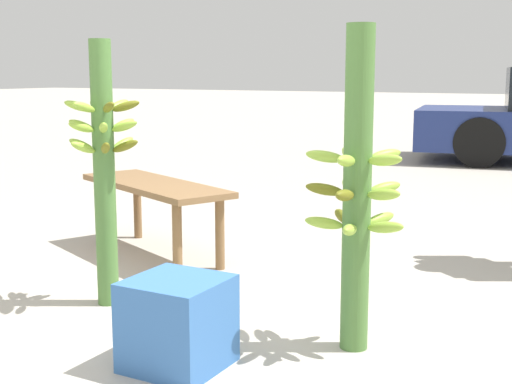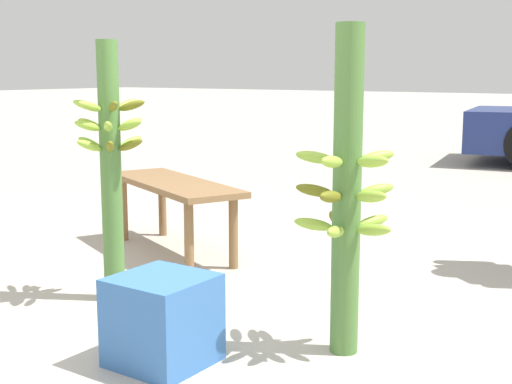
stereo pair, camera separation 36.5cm
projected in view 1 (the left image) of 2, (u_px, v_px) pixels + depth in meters
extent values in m
plane|color=#B2AA9E|center=(168.00, 353.00, 3.22)|extent=(80.00, 80.00, 0.00)
cylinder|color=#4C7A38|center=(104.00, 175.00, 3.79)|extent=(0.11, 0.11, 1.42)
ellipsoid|color=#656718|center=(126.00, 106.00, 3.72)|extent=(0.16, 0.11, 0.08)
ellipsoid|color=#93BC3D|center=(119.00, 105.00, 3.83)|extent=(0.05, 0.16, 0.08)
ellipsoid|color=#93BC3D|center=(95.00, 105.00, 3.84)|extent=(0.16, 0.12, 0.08)
ellipsoid|color=#93BC3D|center=(78.00, 106.00, 3.73)|extent=(0.16, 0.11, 0.08)
ellipsoid|color=#93BC3D|center=(84.00, 107.00, 3.62)|extent=(0.05, 0.16, 0.08)
ellipsoid|color=#656718|center=(109.00, 107.00, 3.62)|extent=(0.16, 0.12, 0.08)
ellipsoid|color=#93BC3D|center=(103.00, 128.00, 3.63)|extent=(0.14, 0.14, 0.09)
ellipsoid|color=#93BC3D|center=(124.00, 126.00, 3.71)|extent=(0.16, 0.08, 0.09)
ellipsoid|color=#93BC3D|center=(123.00, 125.00, 3.83)|extent=(0.09, 0.16, 0.09)
ellipsoid|color=#93BC3D|center=(102.00, 124.00, 3.87)|extent=(0.14, 0.14, 0.09)
ellipsoid|color=#93BC3D|center=(81.00, 125.00, 3.78)|extent=(0.16, 0.08, 0.09)
ellipsoid|color=#93BC3D|center=(81.00, 127.00, 3.66)|extent=(0.09, 0.16, 0.09)
ellipsoid|color=#656718|center=(125.00, 146.00, 3.74)|extent=(0.16, 0.09, 0.10)
ellipsoid|color=#93BC3D|center=(122.00, 144.00, 3.85)|extent=(0.08, 0.16, 0.10)
ellipsoid|color=#656718|center=(101.00, 143.00, 3.88)|extent=(0.14, 0.14, 0.10)
ellipsoid|color=#93BC3D|center=(82.00, 145.00, 3.79)|extent=(0.16, 0.09, 0.10)
ellipsoid|color=#93BC3D|center=(83.00, 147.00, 3.67)|extent=(0.08, 0.16, 0.10)
ellipsoid|color=#656718|center=(106.00, 148.00, 3.65)|extent=(0.14, 0.14, 0.10)
cylinder|color=#4C7A38|center=(357.00, 191.00, 3.16)|extent=(0.13, 0.13, 1.46)
ellipsoid|color=#93BC3D|center=(325.00, 157.00, 3.16)|extent=(0.18, 0.11, 0.07)
ellipsoid|color=#93BC3D|center=(346.00, 161.00, 3.01)|extent=(0.05, 0.18, 0.07)
ellipsoid|color=#93BC3D|center=(385.00, 160.00, 3.03)|extent=(0.19, 0.10, 0.07)
ellipsoid|color=#93BC3D|center=(385.00, 155.00, 3.20)|extent=(0.14, 0.18, 0.07)
ellipsoid|color=#93BC3D|center=(349.00, 153.00, 3.28)|extent=(0.15, 0.17, 0.07)
ellipsoid|color=#93BC3D|center=(349.00, 185.00, 3.30)|extent=(0.15, 0.17, 0.08)
ellipsoid|color=#656718|center=(325.00, 189.00, 3.19)|extent=(0.19, 0.10, 0.08)
ellipsoid|color=#656718|center=(345.00, 195.00, 3.03)|extent=(0.05, 0.18, 0.08)
ellipsoid|color=#93BC3D|center=(383.00, 194.00, 3.05)|extent=(0.19, 0.10, 0.08)
ellipsoid|color=#93BC3D|center=(384.00, 188.00, 3.22)|extent=(0.15, 0.17, 0.08)
ellipsoid|color=#93BC3D|center=(385.00, 227.00, 3.10)|extent=(0.18, 0.08, 0.08)
ellipsoid|color=#93BC3D|center=(380.00, 219.00, 3.26)|extent=(0.13, 0.18, 0.08)
ellipsoid|color=#656718|center=(343.00, 217.00, 3.32)|extent=(0.16, 0.16, 0.08)
ellipsoid|color=#93BC3D|center=(324.00, 223.00, 3.19)|extent=(0.18, 0.13, 0.08)
ellipsoid|color=#93BC3D|center=(350.00, 230.00, 3.05)|extent=(0.08, 0.18, 0.08)
cube|color=olive|center=(154.00, 185.00, 4.84)|extent=(1.41, 0.95, 0.04)
cylinder|color=olive|center=(138.00, 207.00, 5.41)|extent=(0.06, 0.06, 0.47)
cylinder|color=olive|center=(220.00, 233.00, 4.54)|extent=(0.06, 0.06, 0.47)
cylinder|color=olive|center=(99.00, 212.00, 5.23)|extent=(0.06, 0.06, 0.47)
cylinder|color=olive|center=(177.00, 240.00, 4.36)|extent=(0.06, 0.06, 0.47)
cylinder|color=black|center=(479.00, 142.00, 9.39)|extent=(0.69, 0.33, 0.67)
cylinder|color=black|center=(480.00, 132.00, 10.95)|extent=(0.69, 0.33, 0.67)
cube|color=#386BB2|center=(178.00, 323.00, 3.04)|extent=(0.39, 0.39, 0.39)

